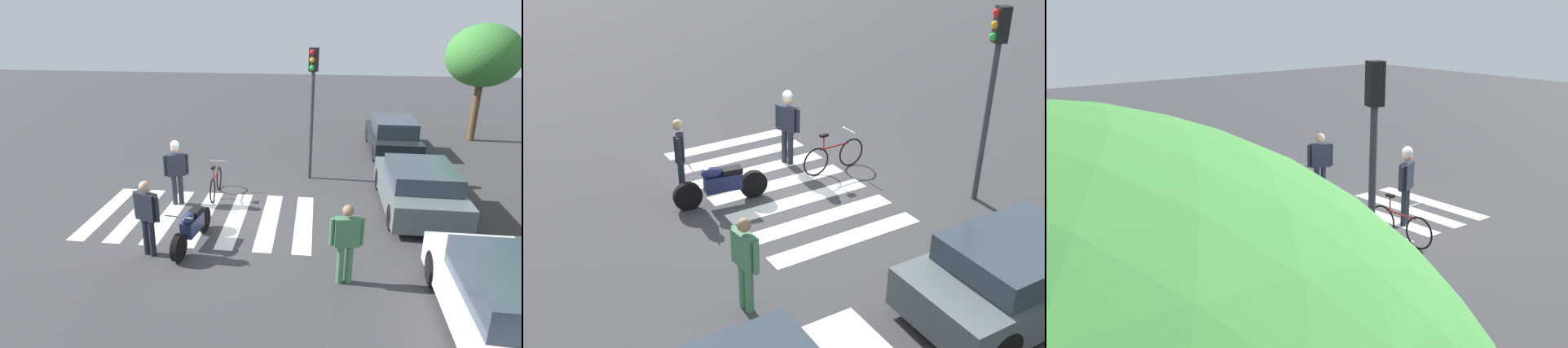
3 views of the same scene
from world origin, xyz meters
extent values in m
plane|color=#38383A|center=(0.00, 0.00, 0.00)|extent=(60.00, 60.00, 0.00)
cylinder|color=black|center=(2.22, 0.05, 0.31)|extent=(0.63, 0.22, 0.62)
cylinder|color=black|center=(0.76, 0.24, 0.31)|extent=(0.63, 0.22, 0.62)
cube|color=#1E234C|center=(1.44, 0.15, 0.49)|extent=(0.83, 0.38, 0.36)
ellipsoid|color=#1E234C|center=(1.67, 0.12, 0.76)|extent=(0.51, 0.30, 0.24)
cube|color=black|center=(1.24, 0.18, 0.73)|extent=(0.47, 0.30, 0.12)
cylinder|color=#A5A5AD|center=(2.14, 0.06, 1.01)|extent=(0.12, 0.62, 0.04)
torus|color=black|center=(-2.03, 0.03, 0.36)|extent=(0.71, 0.07, 0.71)
torus|color=black|center=(-0.99, 0.07, 0.36)|extent=(0.71, 0.07, 0.71)
cylinder|color=maroon|center=(-1.51, 0.05, 0.64)|extent=(0.81, 0.07, 0.04)
cylinder|color=maroon|center=(-1.20, 0.06, 0.81)|extent=(0.03, 0.03, 0.34)
cube|color=black|center=(-1.20, 0.06, 0.99)|extent=(0.20, 0.11, 0.06)
cylinder|color=#99999E|center=(-1.92, 0.03, 0.96)|extent=(0.04, 0.46, 0.03)
cylinder|color=#1E232D|center=(-0.74, -0.97, 0.43)|extent=(0.14, 0.14, 0.87)
cylinder|color=#1E232D|center=(-0.81, -0.80, 0.43)|extent=(0.14, 0.14, 0.87)
cube|color=#1E232D|center=(-0.77, -0.89, 1.18)|extent=(0.39, 0.54, 0.61)
sphere|color=tan|center=(-0.77, -0.89, 1.64)|extent=(0.24, 0.24, 0.24)
cylinder|color=#1E232D|center=(-0.65, -1.16, 1.18)|extent=(0.09, 0.09, 0.58)
cylinder|color=#1E232D|center=(-0.90, -0.61, 1.18)|extent=(0.09, 0.09, 0.58)
sphere|color=white|center=(-0.77, -0.89, 1.75)|extent=(0.25, 0.25, 0.25)
cylinder|color=#1E232D|center=(2.03, -0.76, 0.44)|extent=(0.14, 0.14, 0.87)
cylinder|color=#1E232D|center=(2.09, -0.59, 0.44)|extent=(0.14, 0.14, 0.87)
cube|color=#1E232D|center=(2.06, -0.67, 1.18)|extent=(0.38, 0.55, 0.62)
sphere|color=tan|center=(2.06, -0.67, 1.65)|extent=(0.24, 0.24, 0.24)
cylinder|color=#1E232D|center=(1.95, -0.95, 1.18)|extent=(0.09, 0.09, 0.59)
cylinder|color=#1E232D|center=(2.17, -0.39, 1.18)|extent=(0.09, 0.09, 0.59)
cylinder|color=#3F724C|center=(2.63, 3.68, 0.42)|extent=(0.14, 0.14, 0.84)
cylinder|color=#3F724C|center=(2.66, 3.50, 0.42)|extent=(0.14, 0.14, 0.84)
cube|color=#3F724C|center=(2.64, 3.59, 1.13)|extent=(0.26, 0.51, 0.59)
sphere|color=#8C664C|center=(2.64, 3.59, 1.58)|extent=(0.23, 0.23, 0.23)
cylinder|color=#3F724C|center=(2.60, 3.88, 1.13)|extent=(0.09, 0.09, 0.56)
cylinder|color=#3F724C|center=(2.68, 3.29, 1.13)|extent=(0.09, 0.09, 0.56)
cube|color=silver|center=(0.00, -2.70, 0.00)|extent=(3.37, 0.45, 0.01)
cube|color=silver|center=(0.00, -1.80, 0.00)|extent=(3.37, 0.45, 0.01)
cube|color=silver|center=(0.00, -0.90, 0.00)|extent=(3.37, 0.45, 0.01)
cube|color=silver|center=(0.00, 0.00, 0.00)|extent=(3.37, 0.45, 0.01)
cube|color=silver|center=(0.00, 0.90, 0.00)|extent=(3.37, 0.45, 0.01)
cube|color=silver|center=(0.00, 1.80, 0.00)|extent=(3.37, 0.45, 0.01)
cube|color=silver|center=(0.00, 2.70, 0.00)|extent=(3.37, 0.45, 0.01)
cylinder|color=black|center=(-2.65, 4.93, 0.33)|extent=(0.66, 0.22, 0.66)
cylinder|color=black|center=(0.10, 4.91, 0.33)|extent=(0.66, 0.22, 0.66)
cube|color=slate|center=(-1.27, 5.75, 0.52)|extent=(4.06, 1.91, 0.68)
cube|color=#333D47|center=(-1.07, 5.75, 1.09)|extent=(2.20, 1.68, 0.45)
cube|color=#F2EDCC|center=(1.85, 5.57, 0.61)|extent=(0.08, 0.20, 0.12)
cylinder|color=#38383D|center=(-3.39, 2.76, 1.73)|extent=(0.12, 0.12, 3.45)
cube|color=black|center=(-3.39, 2.76, 3.80)|extent=(0.31, 0.31, 0.70)
sphere|color=red|center=(-3.27, 2.72, 4.03)|extent=(0.16, 0.16, 0.16)
sphere|color=orange|center=(-3.27, 2.72, 3.80)|extent=(0.16, 0.16, 0.16)
sphere|color=green|center=(-3.27, 2.72, 3.57)|extent=(0.16, 0.16, 0.16)
camera|label=1|loc=(10.53, 2.89, 5.12)|focal=30.74mm
camera|label=2|loc=(6.08, 10.66, 6.34)|focal=41.35mm
camera|label=3|loc=(-10.58, 9.83, 5.00)|focal=44.70mm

